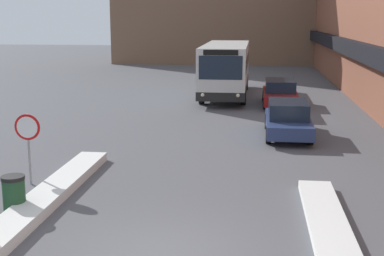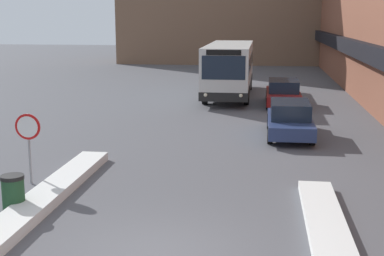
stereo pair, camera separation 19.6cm
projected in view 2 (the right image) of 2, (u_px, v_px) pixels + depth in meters
snow_bank_left at (47, 195)px, 14.33m from camera, size 0.90×8.41×0.28m
snow_bank_right at (328, 232)px, 11.98m from camera, size 0.90×6.84×0.22m
city_bus at (230, 68)px, 32.63m from camera, size 2.61×10.31×3.20m
parked_car_front at (290, 119)px, 21.87m from camera, size 1.81×4.49×1.44m
parked_car_middle at (283, 93)px, 29.59m from camera, size 1.87×4.79×1.40m
stop_sign at (28, 134)px, 15.46m from camera, size 0.76×0.08×2.10m
trash_bin at (13, 193)px, 13.45m from camera, size 0.59×0.59×0.95m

